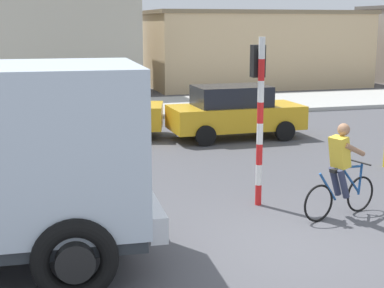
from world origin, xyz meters
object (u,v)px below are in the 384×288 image
Objects in this scene: traffic_light_pole at (259,98)px; car_white_mid at (234,112)px; car_red_near at (96,111)px; cyclist at (341,171)px.

traffic_light_pole reaches higher than car_white_mid.
car_red_near is (-2.15, 7.65, -1.25)m from traffic_light_pole.
car_red_near is at bearing 110.49° from cyclist.
cyclist is 0.54× the size of traffic_light_pole.
cyclist is at bearing -95.62° from car_white_mid.
cyclist is 9.38m from car_red_near.
cyclist reaches higher than car_red_near.
traffic_light_pole is 6.64m from car_white_mid.
traffic_light_pole is 0.74× the size of car_red_near.
car_white_mid is (4.01, -1.39, 0.00)m from car_red_near.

